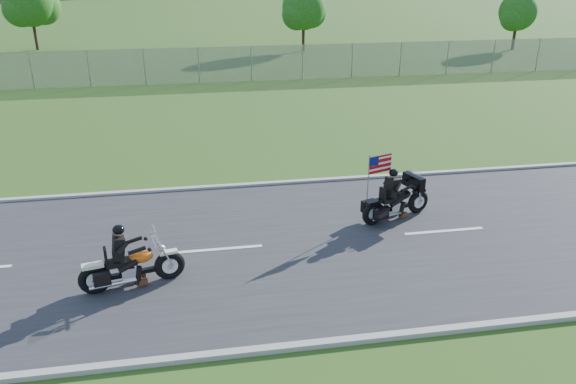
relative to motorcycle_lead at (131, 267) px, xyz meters
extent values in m
plane|color=#2A4916|center=(3.98, 1.33, -0.50)|extent=(420.00, 420.00, 0.00)
cube|color=#28282B|center=(3.98, 1.33, -0.48)|extent=(120.00, 8.00, 0.04)
cube|color=#9E9B93|center=(3.98, 5.38, -0.45)|extent=(120.00, 0.18, 0.12)
cube|color=#9E9B93|center=(3.98, -2.72, -0.45)|extent=(120.00, 0.18, 0.12)
cube|color=gray|center=(-1.02, 21.33, 0.50)|extent=(60.00, 0.03, 2.00)
cylinder|color=#382316|center=(9.98, 31.33, 0.76)|extent=(0.22, 0.22, 2.52)
sphere|color=#194712|center=(9.98, 31.33, 2.65)|extent=(3.20, 3.20, 3.20)
sphere|color=#194712|center=(10.62, 31.81, 2.29)|extent=(2.40, 2.40, 2.40)
sphere|color=#194712|center=(9.42, 30.93, 2.20)|extent=(2.24, 2.24, 2.24)
cylinder|color=#382316|center=(-10.02, 35.33, 0.90)|extent=(0.22, 0.22, 2.80)
sphere|color=#194712|center=(-10.02, 35.33, 3.00)|extent=(3.60, 3.60, 3.60)
sphere|color=#194712|center=(-9.30, 35.87, 2.60)|extent=(2.70, 2.70, 2.70)
sphere|color=#194712|center=(-10.65, 34.88, 2.50)|extent=(2.52, 2.52, 2.52)
cylinder|color=#382316|center=(25.98, 29.33, 0.62)|extent=(0.22, 0.22, 2.24)
sphere|color=#194712|center=(25.98, 29.33, 2.30)|extent=(2.80, 2.80, 2.80)
sphere|color=#194712|center=(26.54, 29.75, 1.98)|extent=(2.10, 2.10, 2.10)
sphere|color=#194712|center=(25.49, 28.98, 1.90)|extent=(1.96, 1.96, 1.96)
torus|color=black|center=(0.83, 0.18, -0.13)|extent=(0.73, 0.32, 0.71)
torus|color=black|center=(-0.76, -0.17, -0.13)|extent=(0.73, 0.32, 0.71)
ellipsoid|color=orange|center=(0.24, 0.05, 0.21)|extent=(0.59, 0.41, 0.27)
cube|color=black|center=(-0.24, -0.05, 0.17)|extent=(0.58, 0.39, 0.11)
cube|color=black|center=(-0.20, -0.04, 0.54)|extent=(0.31, 0.42, 0.53)
sphere|color=black|center=(-0.15, -0.03, 0.96)|extent=(0.31, 0.31, 0.26)
cube|color=silver|center=(0.62, 0.14, 0.67)|extent=(0.13, 0.44, 0.38)
torus|color=black|center=(7.73, 2.61, -0.14)|extent=(0.71, 0.39, 0.69)
torus|color=black|center=(6.23, 2.08, -0.14)|extent=(0.71, 0.39, 0.69)
ellipsoid|color=black|center=(7.18, 2.41, 0.19)|extent=(0.59, 0.46, 0.26)
cube|color=black|center=(6.72, 2.25, 0.16)|extent=(0.58, 0.44, 0.11)
cube|color=black|center=(6.76, 2.27, 0.52)|extent=(0.34, 0.43, 0.51)
sphere|color=black|center=(6.81, 2.28, 0.92)|extent=(0.32, 0.32, 0.25)
cube|color=black|center=(7.51, 2.53, 0.52)|extent=(0.44, 0.77, 0.37)
cube|color=#B70C11|center=(6.43, 2.35, 1.18)|extent=(0.71, 0.27, 0.49)
camera|label=1|loc=(1.65, -11.16, 6.40)|focal=35.00mm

